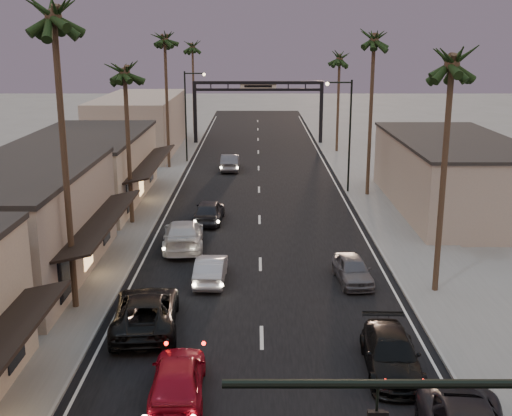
{
  "coord_description": "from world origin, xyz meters",
  "views": [
    {
      "loc": [
        -0.23,
        -5.55,
        12.18
      ],
      "look_at": [
        -0.24,
        30.76,
        2.5
      ],
      "focal_mm": 45.0,
      "sensor_mm": 36.0,
      "label": 1
    }
  ],
  "objects_px": {
    "palm_ld": "(165,35)",
    "palm_ra": "(453,54)",
    "palm_lb": "(53,7)",
    "streetlight_left": "(188,109)",
    "palm_rb": "(374,34)",
    "arch": "(258,96)",
    "palm_far": "(192,43)",
    "curbside_black": "(391,354)",
    "palm_rc": "(340,54)",
    "oncoming_silver": "(211,269)",
    "palm_lc": "(124,65)",
    "oncoming_pickup": "(146,311)",
    "oncoming_red": "(178,377)",
    "streetlight_right": "(347,127)"
  },
  "relations": [
    {
      "from": "palm_ld",
      "to": "palm_ra",
      "type": "xyz_separation_m",
      "value": [
        17.2,
        -31.0,
        -0.97
      ]
    },
    {
      "from": "palm_lb",
      "to": "palm_ld",
      "type": "relative_size",
      "value": 1.07
    },
    {
      "from": "streetlight_left",
      "to": "palm_rb",
      "type": "xyz_separation_m",
      "value": [
        15.52,
        -14.0,
        7.09
      ]
    },
    {
      "from": "arch",
      "to": "palm_far",
      "type": "xyz_separation_m",
      "value": [
        -8.3,
        8.0,
        5.91
      ]
    },
    {
      "from": "palm_far",
      "to": "curbside_black",
      "type": "distance_m",
      "value": 64.06
    },
    {
      "from": "palm_rb",
      "to": "arch",
      "type": "bearing_deg",
      "value": 108.3
    },
    {
      "from": "palm_lb",
      "to": "palm_rb",
      "type": "bearing_deg",
      "value": 51.98
    },
    {
      "from": "palm_rb",
      "to": "palm_rc",
      "type": "distance_m",
      "value": 20.09
    },
    {
      "from": "palm_ld",
      "to": "oncoming_silver",
      "type": "distance_m",
      "value": 32.41
    },
    {
      "from": "palm_lc",
      "to": "oncoming_pickup",
      "type": "bearing_deg",
      "value": -77.29
    },
    {
      "from": "palm_rb",
      "to": "palm_far",
      "type": "distance_m",
      "value": 37.98
    },
    {
      "from": "streetlight_left",
      "to": "palm_ra",
      "type": "height_order",
      "value": "palm_ra"
    },
    {
      "from": "streetlight_left",
      "to": "palm_ld",
      "type": "relative_size",
      "value": 0.63
    },
    {
      "from": "palm_lc",
      "to": "palm_rc",
      "type": "distance_m",
      "value": 32.86
    },
    {
      "from": "oncoming_red",
      "to": "curbside_black",
      "type": "distance_m",
      "value": 8.0
    },
    {
      "from": "palm_lb",
      "to": "palm_ra",
      "type": "xyz_separation_m",
      "value": [
        17.2,
        2.0,
        -1.94
      ]
    },
    {
      "from": "oncoming_pickup",
      "to": "oncoming_silver",
      "type": "bearing_deg",
      "value": -118.83
    },
    {
      "from": "palm_lb",
      "to": "palm_lc",
      "type": "xyz_separation_m",
      "value": [
        0.0,
        14.0,
        -2.92
      ]
    },
    {
      "from": "palm_ra",
      "to": "oncoming_red",
      "type": "height_order",
      "value": "palm_ra"
    },
    {
      "from": "palm_rc",
      "to": "palm_ld",
      "type": "bearing_deg",
      "value": -152.38
    },
    {
      "from": "palm_lc",
      "to": "palm_ld",
      "type": "distance_m",
      "value": 19.1
    },
    {
      "from": "palm_rb",
      "to": "oncoming_red",
      "type": "distance_m",
      "value": 33.84
    },
    {
      "from": "streetlight_left",
      "to": "curbside_black",
      "type": "bearing_deg",
      "value": -74.28
    },
    {
      "from": "arch",
      "to": "palm_ra",
      "type": "distance_m",
      "value": 47.17
    },
    {
      "from": "curbside_black",
      "to": "arch",
      "type": "bearing_deg",
      "value": 97.6
    },
    {
      "from": "oncoming_red",
      "to": "streetlight_right",
      "type": "bearing_deg",
      "value": -110.26
    },
    {
      "from": "arch",
      "to": "oncoming_silver",
      "type": "distance_m",
      "value": 44.94
    },
    {
      "from": "palm_rb",
      "to": "palm_far",
      "type": "xyz_separation_m",
      "value": [
        -16.9,
        34.0,
        -0.97
      ]
    },
    {
      "from": "palm_ra",
      "to": "palm_far",
      "type": "bearing_deg",
      "value": 107.38
    },
    {
      "from": "arch",
      "to": "palm_rb",
      "type": "xyz_separation_m",
      "value": [
        8.6,
        -26.0,
        6.88
      ]
    },
    {
      "from": "arch",
      "to": "palm_lc",
      "type": "relative_size",
      "value": 1.25
    },
    {
      "from": "palm_far",
      "to": "oncoming_pickup",
      "type": "distance_m",
      "value": 59.16
    },
    {
      "from": "palm_lc",
      "to": "oncoming_red",
      "type": "distance_m",
      "value": 24.34
    },
    {
      "from": "palm_rb",
      "to": "oncoming_silver",
      "type": "xyz_separation_m",
      "value": [
        -11.16,
        -18.6,
        -11.73
      ]
    },
    {
      "from": "streetlight_left",
      "to": "palm_far",
      "type": "height_order",
      "value": "palm_far"
    },
    {
      "from": "oncoming_pickup",
      "to": "oncoming_red",
      "type": "bearing_deg",
      "value": 104.95
    },
    {
      "from": "palm_lc",
      "to": "oncoming_silver",
      "type": "xyz_separation_m",
      "value": [
        6.04,
        -10.6,
        -9.79
      ]
    },
    {
      "from": "palm_ld",
      "to": "palm_far",
      "type": "xyz_separation_m",
      "value": [
        0.3,
        23.0,
        -0.97
      ]
    },
    {
      "from": "palm_lc",
      "to": "arch",
      "type": "bearing_deg",
      "value": 75.8
    },
    {
      "from": "palm_lc",
      "to": "oncoming_pickup",
      "type": "distance_m",
      "value": 19.13
    },
    {
      "from": "streetlight_left",
      "to": "palm_ra",
      "type": "bearing_deg",
      "value": -65.46
    },
    {
      "from": "palm_lb",
      "to": "palm_rb",
      "type": "xyz_separation_m",
      "value": [
        17.2,
        22.0,
        -0.97
      ]
    },
    {
      "from": "oncoming_silver",
      "to": "streetlight_left",
      "type": "bearing_deg",
      "value": -80.7
    },
    {
      "from": "palm_lc",
      "to": "palm_ra",
      "type": "xyz_separation_m",
      "value": [
        17.2,
        -12.0,
        0.97
      ]
    },
    {
      "from": "palm_rb",
      "to": "oncoming_red",
      "type": "xyz_separation_m",
      "value": [
        -11.55,
        -29.6,
        -11.64
      ]
    },
    {
      "from": "arch",
      "to": "palm_lc",
      "type": "height_order",
      "value": "palm_lc"
    },
    {
      "from": "palm_lc",
      "to": "oncoming_pickup",
      "type": "xyz_separation_m",
      "value": [
        3.63,
        -16.1,
        -9.66
      ]
    },
    {
      "from": "palm_lc",
      "to": "palm_rb",
      "type": "xyz_separation_m",
      "value": [
        17.2,
        8.0,
        1.95
      ]
    },
    {
      "from": "streetlight_right",
      "to": "palm_ld",
      "type": "height_order",
      "value": "palm_ld"
    },
    {
      "from": "palm_lc",
      "to": "curbside_black",
      "type": "distance_m",
      "value": 25.82
    }
  ]
}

